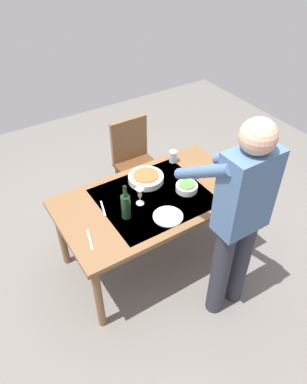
% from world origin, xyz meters
% --- Properties ---
extents(ground_plane, '(6.00, 6.00, 0.00)m').
position_xyz_m(ground_plane, '(0.00, 0.00, 0.00)').
color(ground_plane, '#66605B').
extents(dining_table, '(1.55, 0.88, 0.73)m').
position_xyz_m(dining_table, '(0.00, 0.00, 0.65)').
color(dining_table, brown).
rests_on(dining_table, ground_plane).
extents(chair_near, '(0.40, 0.40, 0.91)m').
position_xyz_m(chair_near, '(-0.29, -0.82, 0.53)').
color(chair_near, '#523019').
rests_on(chair_near, ground_plane).
extents(person_server, '(0.42, 0.61, 1.69)m').
position_xyz_m(person_server, '(-0.23, 0.70, 0.96)').
color(person_server, '#2D2D38').
rests_on(person_server, ground_plane).
extents(wine_bottle, '(0.07, 0.07, 0.30)m').
position_xyz_m(wine_bottle, '(0.30, 0.09, 0.84)').
color(wine_bottle, black).
rests_on(wine_bottle, dining_table).
extents(wine_glass_left, '(0.07, 0.07, 0.15)m').
position_xyz_m(wine_glass_left, '(0.13, 0.01, 0.83)').
color(wine_glass_left, white).
rests_on(wine_glass_left, dining_table).
extents(wine_glass_right, '(0.07, 0.07, 0.15)m').
position_xyz_m(wine_glass_right, '(-0.50, 0.23, 0.83)').
color(wine_glass_right, white).
rests_on(wine_glass_right, dining_table).
extents(water_cup_near_left, '(0.07, 0.07, 0.10)m').
position_xyz_m(water_cup_near_left, '(-0.49, 0.35, 0.78)').
color(water_cup_near_left, silver).
rests_on(water_cup_near_left, dining_table).
extents(water_cup_near_right, '(0.06, 0.06, 0.09)m').
position_xyz_m(water_cup_near_right, '(-0.43, -0.03, 0.77)').
color(water_cup_near_right, silver).
rests_on(water_cup_near_right, dining_table).
extents(water_cup_far_left, '(0.07, 0.07, 0.11)m').
position_xyz_m(water_cup_far_left, '(-0.42, -0.32, 0.78)').
color(water_cup_far_left, silver).
rests_on(water_cup_far_left, dining_table).
extents(serving_bowl_pasta, '(0.30, 0.30, 0.07)m').
position_xyz_m(serving_bowl_pasta, '(-0.06, -0.21, 0.76)').
color(serving_bowl_pasta, silver).
rests_on(serving_bowl_pasta, dining_table).
extents(side_bowl_salad, '(0.18, 0.18, 0.07)m').
position_xyz_m(side_bowl_salad, '(-0.27, 0.08, 0.76)').
color(side_bowl_salad, silver).
rests_on(side_bowl_salad, dining_table).
extents(dinner_plate_near, '(0.23, 0.23, 0.01)m').
position_xyz_m(dinner_plate_near, '(0.03, 0.26, 0.73)').
color(dinner_plate_near, silver).
rests_on(dinner_plate_near, dining_table).
extents(table_knife, '(0.06, 0.20, 0.00)m').
position_xyz_m(table_knife, '(0.63, 0.15, 0.73)').
color(table_knife, silver).
rests_on(table_knife, dining_table).
extents(table_fork, '(0.06, 0.18, 0.00)m').
position_xyz_m(table_fork, '(0.41, -0.09, 0.73)').
color(table_fork, silver).
rests_on(table_fork, dining_table).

